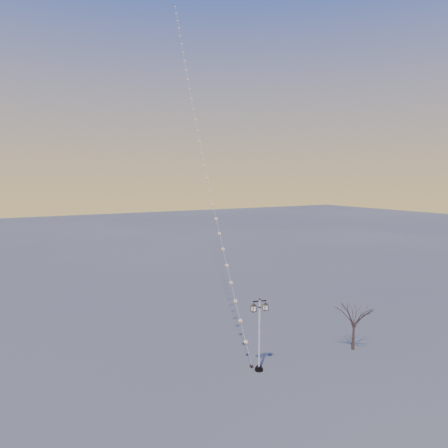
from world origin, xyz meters
TOP-DOWN VIEW (x-y plane):
  - ground at (0.00, 0.00)m, footprint 300.00×300.00m
  - street_lamp at (-0.39, 1.40)m, footprint 1.44×0.73m
  - bare_tree at (8.95, 0.55)m, footprint 2.55×2.55m
  - kite_train at (5.83, 24.48)m, footprint 13.50×45.37m

SIDE VIEW (x-z plane):
  - ground at x=0.00m, z-range 0.00..0.00m
  - bare_tree at x=8.95m, z-range 0.82..5.04m
  - street_lamp at x=-0.39m, z-range 0.31..6.07m
  - kite_train at x=5.83m, z-range -0.08..45.76m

